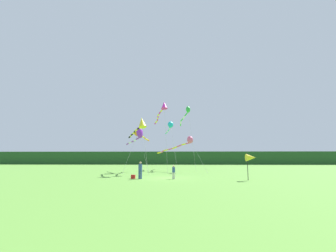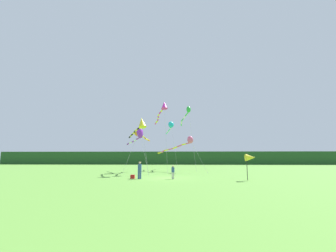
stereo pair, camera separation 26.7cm
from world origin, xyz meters
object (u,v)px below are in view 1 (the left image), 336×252
at_px(banner_flag_pole, 251,158).
at_px(kite_rainbow, 185,142).
at_px(kite_purple, 139,134).
at_px(kite_magenta, 163,108).
at_px(person_adult, 140,169).
at_px(kite_yellow, 141,124).
at_px(kite_orange, 139,132).
at_px(kite_cyan, 170,126).
at_px(kite_green, 186,113).
at_px(person_child, 174,171).
at_px(cooler_box, 133,177).

distance_m(banner_flag_pole, kite_rainbow, 13.24).
distance_m(kite_purple, kite_magenta, 5.21).
distance_m(person_adult, kite_yellow, 7.90).
height_order(kite_orange, kite_cyan, kite_cyan).
xyz_separation_m(kite_orange, kite_yellow, (1.06, -4.95, 0.45)).
height_order(kite_purple, kite_rainbow, kite_purple).
bearing_deg(kite_green, kite_orange, -138.61).
bearing_deg(banner_flag_pole, person_adult, 175.32).
distance_m(person_child, kite_orange, 12.90).
xyz_separation_m(banner_flag_pole, kite_green, (-5.13, 17.99, 8.04)).
xyz_separation_m(person_adult, kite_orange, (-1.95, 10.61, 5.00)).
relative_size(person_child, kite_magenta, 0.13).
bearing_deg(person_adult, kite_magenta, 80.26).
bearing_deg(person_adult, kite_purple, 100.86).
distance_m(kite_yellow, kite_cyan, 11.56).
bearing_deg(kite_orange, kite_yellow, -77.92).
xyz_separation_m(cooler_box, kite_magenta, (2.38, 9.25, 9.09)).
bearing_deg(cooler_box, kite_rainbow, 61.99).
xyz_separation_m(person_child, banner_flag_pole, (7.27, -0.90, 1.33)).
bearing_deg(kite_green, kite_purple, -137.10).
distance_m(person_child, kite_green, 19.60).
bearing_deg(kite_purple, kite_rainbow, 5.23).
xyz_separation_m(cooler_box, kite_purple, (-1.22, 9.97, 5.39)).
bearing_deg(cooler_box, kite_orange, 96.69).
height_order(kite_green, kite_yellow, kite_green).
bearing_deg(kite_green, kite_magenta, -116.59).
distance_m(person_child, kite_purple, 12.46).
height_order(kite_yellow, kite_rainbow, kite_yellow).
height_order(person_child, kite_green, kite_green).
relative_size(person_child, kite_yellow, 0.18).
bearing_deg(kite_purple, banner_flag_pole, -41.54).
xyz_separation_m(kite_yellow, kite_rainbow, (5.79, 5.21, -2.03)).
xyz_separation_m(person_child, kite_magenta, (-1.67, 9.49, 8.54)).
height_order(person_adult, kite_yellow, kite_yellow).
distance_m(kite_orange, kite_purple, 0.51).
distance_m(cooler_box, kite_orange, 11.89).
bearing_deg(kite_magenta, cooler_box, -104.41).
bearing_deg(cooler_box, person_adult, -20.25).
xyz_separation_m(kite_purple, kite_cyan, (4.47, 6.39, 2.11)).
xyz_separation_m(cooler_box, banner_flag_pole, (11.31, -1.14, 1.88)).
xyz_separation_m(person_adult, cooler_box, (-0.74, 0.27, -0.75)).
distance_m(cooler_box, kite_cyan, 18.29).
height_order(kite_magenta, kite_rainbow, kite_magenta).
height_order(person_adult, person_child, person_adult).
relative_size(person_adult, kite_cyan, 0.20).
xyz_separation_m(banner_flag_pole, kite_rainbow, (-5.68, 11.74, 2.29)).
height_order(cooler_box, kite_green, kite_green).
xyz_separation_m(kite_orange, kite_purple, (-0.01, -0.37, -0.35)).
bearing_deg(kite_yellow, kite_green, 61.07).
xyz_separation_m(cooler_box, kite_cyan, (3.25, 16.36, 7.50)).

